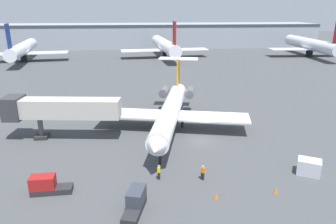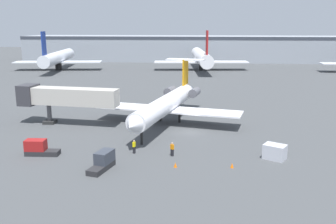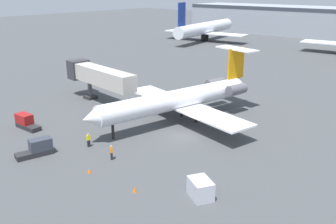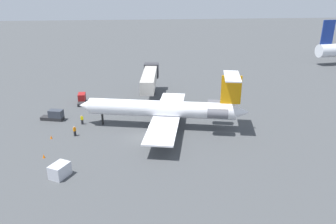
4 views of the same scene
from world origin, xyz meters
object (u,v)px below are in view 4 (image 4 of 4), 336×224
object	(u,v)px
cargo_container_uld	(60,170)
traffic_cone_near	(44,156)
regional_jet	(166,109)
traffic_cone_mid	(51,137)
ground_crew_loader	(82,120)
baggage_tug_lead	(82,99)
jet_bridge	(150,77)
baggage_tug_trailing	(54,116)
ground_crew_marshaller	(75,131)

from	to	relation	value
cargo_container_uld	traffic_cone_near	xyz separation A→B (m)	(-5.17, -3.25, -0.59)
regional_jet	traffic_cone_mid	bearing A→B (deg)	-82.38
traffic_cone_near	ground_crew_loader	bearing A→B (deg)	162.09
ground_crew_loader	baggage_tug_lead	distance (m)	11.44
jet_bridge	cargo_container_uld	xyz separation A→B (m)	(30.20, -12.98, -3.55)
regional_jet	traffic_cone_near	xyz separation A→B (m)	(8.67, -18.06, -3.09)
traffic_cone_near	baggage_tug_trailing	bearing A→B (deg)	-174.08
ground_crew_loader	traffic_cone_mid	world-z (taller)	ground_crew_loader
ground_crew_loader	traffic_cone_mid	xyz separation A→B (m)	(5.32, -4.10, -0.58)
ground_crew_loader	baggage_tug_trailing	distance (m)	5.75
ground_crew_loader	cargo_container_uld	size ratio (longest dim) A/B	0.57
baggage_tug_lead	traffic_cone_near	bearing A→B (deg)	-5.37
regional_jet	ground_crew_loader	size ratio (longest dim) A/B	16.79
traffic_cone_near	regional_jet	bearing A→B (deg)	115.66
jet_bridge	ground_crew_marshaller	size ratio (longest dim) A/B	9.57
jet_bridge	baggage_tug_lead	bearing A→B (deg)	-81.20
ground_crew_marshaller	cargo_container_uld	xyz separation A→B (m)	(12.00, 0.05, 0.01)
regional_jet	traffic_cone_near	world-z (taller)	regional_jet
regional_jet	baggage_tug_trailing	world-z (taller)	regional_jet
regional_jet	baggage_tug_lead	bearing A→B (deg)	-131.70
traffic_cone_mid	cargo_container_uld	bearing A→B (deg)	17.65
cargo_container_uld	baggage_tug_trailing	bearing A→B (deg)	-166.23
ground_crew_marshaller	traffic_cone_mid	size ratio (longest dim) A/B	3.07
regional_jet	ground_crew_marshaller	xyz separation A→B (m)	(1.84, -14.86, -2.51)
cargo_container_uld	traffic_cone_near	distance (m)	6.13
baggage_tug_lead	baggage_tug_trailing	world-z (taller)	same
ground_crew_loader	traffic_cone_near	distance (m)	12.13
baggage_tug_trailing	traffic_cone_mid	world-z (taller)	baggage_tug_trailing
ground_crew_marshaller	baggage_tug_trailing	xyz separation A→B (m)	(-7.19, -4.65, -0.02)
jet_bridge	ground_crew_loader	bearing A→B (deg)	-42.79
baggage_tug_trailing	ground_crew_marshaller	bearing A→B (deg)	32.90
regional_jet	ground_crew_marshaller	distance (m)	15.18
ground_crew_marshaller	baggage_tug_trailing	distance (m)	8.56
regional_jet	baggage_tug_lead	size ratio (longest dim) A/B	7.00
jet_bridge	ground_crew_loader	world-z (taller)	jet_bridge
jet_bridge	ground_crew_marshaller	world-z (taller)	jet_bridge
traffic_cone_mid	ground_crew_marshaller	bearing A→B (deg)	99.94
baggage_tug_lead	cargo_container_uld	bearing A→B (deg)	2.25
jet_bridge	baggage_tug_trailing	size ratio (longest dim) A/B	3.83
jet_bridge	baggage_tug_trailing	world-z (taller)	jet_bridge
ground_crew_loader	ground_crew_marshaller	bearing A→B (deg)	-6.43
ground_crew_marshaller	traffic_cone_mid	world-z (taller)	ground_crew_marshaller
baggage_tug_lead	jet_bridge	bearing A→B (deg)	98.80
regional_jet	traffic_cone_mid	world-z (taller)	regional_jet
baggage_tug_lead	traffic_cone_near	distance (m)	22.96
regional_jet	cargo_container_uld	xyz separation A→B (m)	(13.84, -14.81, -2.49)
baggage_tug_trailing	cargo_container_uld	world-z (taller)	baggage_tug_trailing
traffic_cone_mid	regional_jet	bearing A→B (deg)	97.62
ground_crew_marshaller	baggage_tug_lead	size ratio (longest dim) A/B	0.42
jet_bridge	baggage_tug_lead	world-z (taller)	jet_bridge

